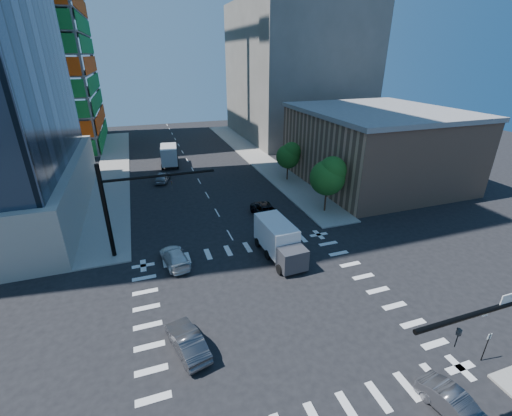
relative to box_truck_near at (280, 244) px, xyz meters
name	(u,v)px	position (x,y,z in m)	size (l,w,h in m)	color
ground	(271,307)	(-3.35, -6.18, -1.46)	(160.00, 160.00, 0.00)	black
road_markings	(271,307)	(-3.35, -6.18, -1.45)	(20.00, 20.00, 0.01)	silver
sidewalk_ne	(255,156)	(9.15, 33.82, -1.38)	(5.00, 60.00, 0.15)	gray
sidewalk_nw	(114,170)	(-15.85, 33.82, -1.38)	(5.00, 60.00, 0.15)	gray
construction_building	(5,11)	(-30.76, 55.75, 23.15)	(25.16, 34.50, 70.60)	slate
commercial_building	(375,146)	(21.65, 15.82, 3.85)	(20.50, 22.50, 10.60)	tan
bg_building_ne	(295,72)	(23.65, 48.82, 12.54)	(24.00, 30.00, 28.00)	#64615A
signal_mast_nw	(122,202)	(-13.34, 5.32, 4.04)	(10.20, 0.40, 9.00)	black
tree_south	(329,175)	(9.28, 7.73, 3.23)	(4.16, 4.16, 6.82)	#382316
tree_north	(289,155)	(9.58, 19.73, 2.53)	(3.54, 3.52, 5.78)	#382316
no_parking_sign	(487,344)	(7.35, -15.18, -0.08)	(0.30, 0.06, 2.20)	black
car_nb_right	(456,406)	(2.74, -17.36, -0.78)	(1.43, 4.11, 1.35)	#535358
car_nb_far	(267,212)	(1.87, 8.57, -0.72)	(2.46, 5.33, 1.48)	black
car_sb_near	(175,257)	(-9.51, 2.21, -0.76)	(1.95, 4.81, 1.40)	silver
car_sb_mid	(163,177)	(-8.55, 25.44, -0.71)	(1.78, 4.42, 1.51)	#A3A5AB
car_sb_cross	(187,341)	(-9.97, -8.29, -0.72)	(1.57, 4.50, 1.48)	#444448
box_truck_near	(280,244)	(0.00, 0.00, 0.00)	(3.00, 6.41, 3.30)	black
box_truck_far	(169,156)	(-6.55, 34.08, 0.08)	(3.48, 6.89, 3.48)	black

